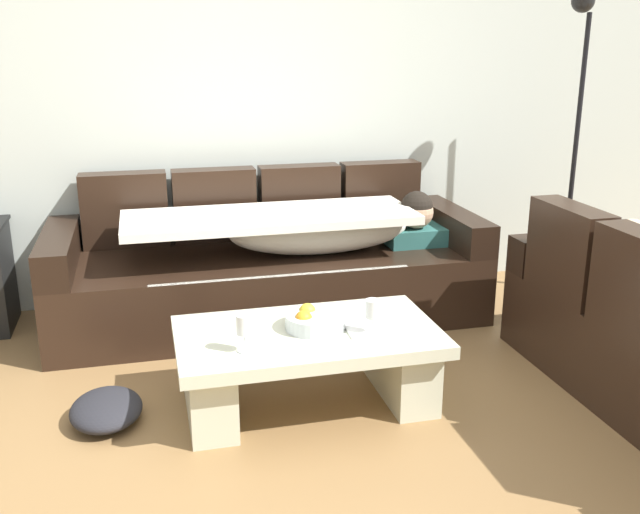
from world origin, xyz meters
name	(u,v)px	position (x,y,z in m)	size (l,w,h in m)	color
ground_plane	(280,466)	(0.00, 0.00, 0.00)	(14.00, 14.00, 0.00)	olive
back_wall	(211,90)	(0.00, 2.15, 1.35)	(9.00, 0.10, 2.70)	#B8C0B6
couch_along_wall	(276,266)	(0.29, 1.63, 0.33)	(2.57, 0.92, 0.88)	black
coffee_table	(308,359)	(0.23, 0.46, 0.24)	(1.20, 0.68, 0.38)	beige
fruit_bowl	(314,320)	(0.26, 0.49, 0.42)	(0.28, 0.28, 0.10)	silver
wine_glass_near_left	(244,326)	(-0.09, 0.31, 0.50)	(0.07, 0.07, 0.17)	silver
wine_glass_near_right	(373,310)	(0.50, 0.35, 0.50)	(0.07, 0.07, 0.17)	silver
open_magazine	(376,327)	(0.53, 0.42, 0.39)	(0.28, 0.21, 0.01)	white
floor_lamp	(574,128)	(2.25, 1.59, 1.12)	(0.33, 0.31, 1.95)	black
crumpled_garment	(106,409)	(-0.69, 0.54, 0.06)	(0.40, 0.32, 0.12)	#232328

